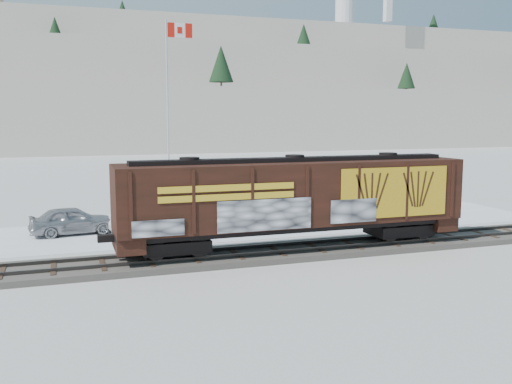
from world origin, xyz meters
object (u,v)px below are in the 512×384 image
object	(u,v)px
car_dark	(299,214)
car_white	(153,218)
hopper_railcar	(294,197)
car_silver	(73,220)
flagpole	(170,138)

from	to	relation	value
car_dark	car_white	bearing A→B (deg)	108.71
hopper_railcar	car_silver	distance (m)	13.13
car_white	car_silver	bearing A→B (deg)	86.61
hopper_railcar	car_dark	bearing A→B (deg)	65.06
hopper_railcar	car_white	world-z (taller)	hopper_railcar
hopper_railcar	car_white	bearing A→B (deg)	127.03
car_white	car_dark	bearing A→B (deg)	-87.72
car_silver	flagpole	bearing A→B (deg)	-50.40
car_dark	flagpole	bearing A→B (deg)	58.53
car_silver	car_white	bearing A→B (deg)	-107.05
hopper_railcar	car_white	distance (m)	9.58
car_silver	car_dark	size ratio (longest dim) A/B	1.06
hopper_railcar	flagpole	distance (m)	16.09
flagpole	car_dark	distance (m)	11.66
flagpole	car_silver	distance (m)	10.96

